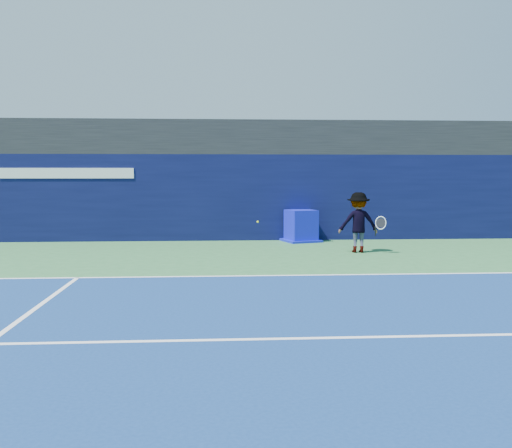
{
  "coord_description": "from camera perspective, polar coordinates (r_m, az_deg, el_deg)",
  "views": [
    {
      "loc": [
        -1.82,
        -9.79,
        2.31
      ],
      "look_at": [
        -0.86,
        5.2,
        1.0
      ],
      "focal_mm": 40.0,
      "sensor_mm": 36.0,
      "label": 1
    }
  ],
  "objects": [
    {
      "name": "ground",
      "position": [
        10.22,
        6.78,
        -8.12
      ],
      "size": [
        80.0,
        80.0,
        0.0
      ],
      "primitive_type": "plane",
      "color": "#2F6938",
      "rests_on": "ground"
    },
    {
      "name": "baseline",
      "position": [
        13.12,
        4.4,
        -5.13
      ],
      "size": [
        24.0,
        0.1,
        0.01
      ],
      "primitive_type": "cube",
      "color": "white",
      "rests_on": "ground"
    },
    {
      "name": "service_line",
      "position": [
        8.32,
        9.31,
        -11.14
      ],
      "size": [
        24.0,
        0.1,
        0.01
      ],
      "primitive_type": "cube",
      "color": "white",
      "rests_on": "ground"
    },
    {
      "name": "stadium_band",
      "position": [
        21.4,
        1.24,
        8.44
      ],
      "size": [
        36.0,
        3.0,
        1.2
      ],
      "primitive_type": "cube",
      "color": "black",
      "rests_on": "back_wall_assembly"
    },
    {
      "name": "back_wall_assembly",
      "position": [
        20.39,
        1.46,
        2.71
      ],
      "size": [
        36.0,
        1.03,
        3.0
      ],
      "color": "#090D35",
      "rests_on": "ground"
    },
    {
      "name": "equipment_cart",
      "position": [
        19.68,
        4.52,
        -0.31
      ],
      "size": [
        1.43,
        1.43,
        1.09
      ],
      "color": "#0D10C0",
      "rests_on": "ground"
    },
    {
      "name": "tennis_player",
      "position": [
        17.13,
        10.2,
        0.16
      ],
      "size": [
        1.35,
        0.76,
        1.78
      ],
      "color": "silver",
      "rests_on": "ground"
    },
    {
      "name": "tennis_ball",
      "position": [
        15.84,
        0.17,
        0.23
      ],
      "size": [
        0.06,
        0.06,
        0.06
      ],
      "color": "#C7D317",
      "rests_on": "ground"
    }
  ]
}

